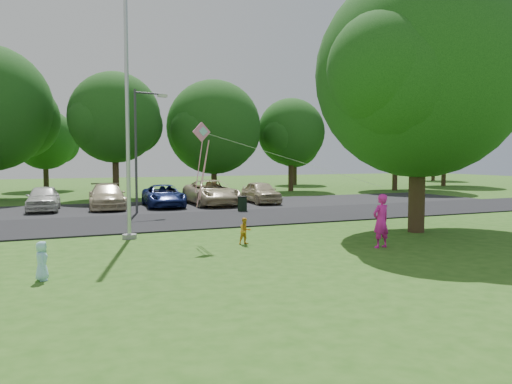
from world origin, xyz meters
name	(u,v)px	position (x,y,z in m)	size (l,w,h in m)	color
ground	(280,257)	(0.00, 0.00, 0.00)	(120.00, 120.00, 0.00)	#2C5B18
park_road	(194,220)	(0.00, 9.00, 0.03)	(60.00, 6.00, 0.06)	black
parking_strip	(162,207)	(0.00, 15.50, 0.03)	(42.00, 7.00, 0.06)	black
flagpole	(127,120)	(-3.50, 5.00, 4.17)	(0.50, 0.50, 10.00)	#B7BABF
street_lamp	(140,140)	(-1.68, 12.67, 3.77)	(1.75, 0.48, 6.27)	#3F3F44
trash_can	(242,204)	(3.36, 11.45, 0.42)	(0.52, 0.52, 0.83)	black
big_tree	(419,78)	(6.82, 2.20, 5.85)	(8.65, 7.83, 9.94)	#332316
tree_row	(156,119)	(1.59, 24.23, 5.71)	(64.35, 11.94, 10.88)	#332316
horizon_trees	(161,142)	(4.06, 33.88, 4.30)	(77.46, 7.20, 7.02)	#332316
parked_cars	(168,194)	(0.32, 15.40, 0.74)	(14.20, 5.33, 1.47)	silver
woman	(381,221)	(3.58, 0.06, 0.86)	(0.63, 0.41, 1.72)	#EB1FA7
child_yellow	(245,231)	(-0.16, 2.35, 0.44)	(0.43, 0.33, 0.88)	gold
child_blue	(42,261)	(-6.34, -0.30, 0.46)	(0.45, 0.29, 0.93)	#A6E3FF
kite	(205,145)	(-1.29, 3.09, 3.28)	(5.29, 3.37, 2.86)	pink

